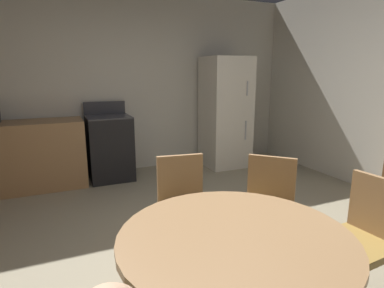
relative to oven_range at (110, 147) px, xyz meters
The scene contains 9 objects.
ground_plane 2.61m from the oven_range, 80.76° to the right, with size 14.00×14.00×0.00m, color gray.
wall_back 1.05m from the oven_range, 43.92° to the left, with size 5.56×0.12×2.70m, color beige.
kitchen_counter 1.21m from the oven_range, behind, with size 1.72×0.60×0.90m, color #9E754C.
oven_range is the anchor object (origin of this frame).
refrigerator 1.91m from the oven_range, ahead, with size 0.68×0.68×1.76m.
dining_table 3.38m from the oven_range, 89.16° to the right, with size 1.15×1.15×0.76m.
chair_northeast 2.78m from the oven_range, 73.67° to the right, with size 0.57×0.57×0.87m.
chair_east 3.47m from the oven_range, 72.12° to the right, with size 0.43×0.43×0.87m.
chair_north 2.38m from the oven_range, 85.47° to the right, with size 0.45×0.45×0.87m.
Camera 1 is at (-1.12, -2.06, 1.53)m, focal length 29.94 mm.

